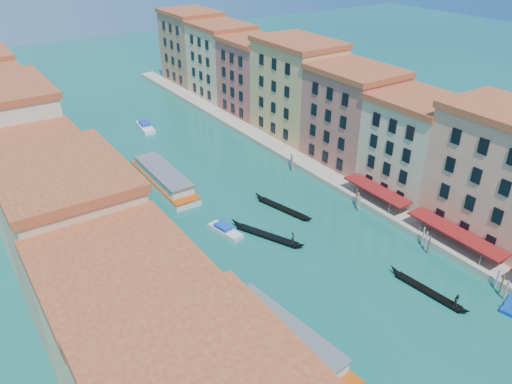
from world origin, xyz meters
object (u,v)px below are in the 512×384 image
gondola_right (430,291)px  vaporetto_near (283,337)px  vaporetto_far (164,178)px  gondola_fore (267,235)px

gondola_right → vaporetto_near: bearing=164.8°
vaporetto_far → gondola_fore: size_ratio=1.61×
vaporetto_near → vaporetto_far: vaporetto_far is taller
gondola_fore → vaporetto_near: bearing=-145.0°
vaporetto_near → vaporetto_far: 43.64m
vaporetto_near → gondola_fore: size_ratio=1.58×
vaporetto_near → gondola_right: bearing=-15.5°
vaporetto_near → gondola_right: 21.29m
vaporetto_far → gondola_fore: bearing=-76.0°
vaporetto_near → gondola_fore: 22.04m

